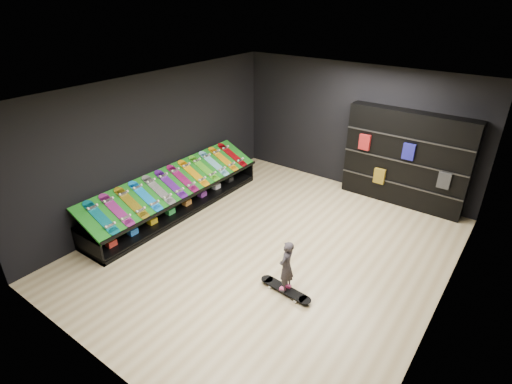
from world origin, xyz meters
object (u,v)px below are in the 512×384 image
Objects in this scene: display_rack at (177,200)px; child at (286,275)px; floor_skateboard at (285,291)px; back_shelving at (406,159)px.

display_rack is 3.56m from child.
display_rack is at bearing 170.23° from floor_skateboard.
display_rack is 1.66× the size of back_shelving.
display_rack is 4.59× the size of floor_skateboard.
back_shelving is 4.29m from child.
child is at bearing -14.43° from display_rack.
back_shelving reaches higher than child.
back_shelving is at bearing 88.56° from floor_skateboard.
display_rack is 5.18m from back_shelving.
display_rack is 8.23× the size of child.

